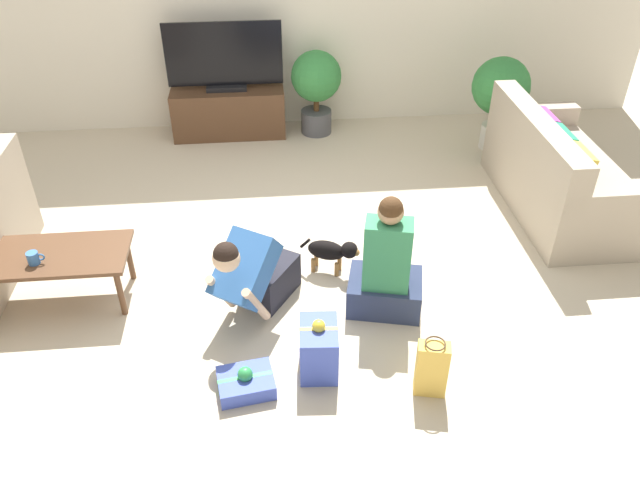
# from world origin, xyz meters

# --- Properties ---
(ground_plane) EXTENTS (16.00, 16.00, 0.00)m
(ground_plane) POSITION_xyz_m (0.00, 0.00, 0.00)
(ground_plane) COLOR beige
(wall_back) EXTENTS (8.40, 0.06, 2.60)m
(wall_back) POSITION_xyz_m (0.00, 2.63, 1.30)
(wall_back) COLOR silver
(wall_back) RESTS_ON ground_plane
(sofa_right) EXTENTS (0.84, 1.74, 0.88)m
(sofa_right) POSITION_xyz_m (2.43, 0.51, 0.32)
(sofa_right) COLOR tan
(sofa_right) RESTS_ON ground_plane
(coffee_table) EXTENTS (1.09, 0.53, 0.41)m
(coffee_table) POSITION_xyz_m (-1.67, -0.38, 0.37)
(coffee_table) COLOR brown
(coffee_table) RESTS_ON ground_plane
(tv_console) EXTENTS (1.20, 0.44, 0.52)m
(tv_console) POSITION_xyz_m (-0.48, 2.34, 0.26)
(tv_console) COLOR brown
(tv_console) RESTS_ON ground_plane
(tv) EXTENTS (1.20, 0.20, 0.71)m
(tv) POSITION_xyz_m (-0.48, 2.34, 0.83)
(tv) COLOR black
(tv) RESTS_ON tv_console
(potted_plant_back_right) EXTENTS (0.54, 0.54, 0.91)m
(potted_plant_back_right) POSITION_xyz_m (0.47, 2.29, 0.56)
(potted_plant_back_right) COLOR #4C4C51
(potted_plant_back_right) RESTS_ON ground_plane
(potted_plant_corner_right) EXTENTS (0.58, 0.58, 0.97)m
(potted_plant_corner_right) POSITION_xyz_m (2.28, 1.73, 0.64)
(potted_plant_corner_right) COLOR beige
(potted_plant_corner_right) RESTS_ON ground_plane
(person_kneeling) EXTENTS (0.67, 0.80, 0.76)m
(person_kneeling) POSITION_xyz_m (-0.24, -0.63, 0.33)
(person_kneeling) COLOR #23232D
(person_kneeling) RESTS_ON ground_plane
(person_sitting) EXTENTS (0.60, 0.56, 0.95)m
(person_sitting) POSITION_xyz_m (0.69, -0.69, 0.33)
(person_sitting) COLOR #283351
(person_sitting) RESTS_ON ground_plane
(dog) EXTENTS (0.45, 0.25, 0.30)m
(dog) POSITION_xyz_m (0.36, -0.24, 0.20)
(dog) COLOR black
(dog) RESTS_ON ground_plane
(gift_box_a) EXTENTS (0.26, 0.34, 0.41)m
(gift_box_a) POSITION_xyz_m (0.16, -1.25, 0.18)
(gift_box_a) COLOR #3D51BC
(gift_box_a) RESTS_ON ground_plane
(gift_box_b) EXTENTS (0.38, 0.32, 0.18)m
(gift_box_b) POSITION_xyz_m (-0.31, -1.38, 0.06)
(gift_box_b) COLOR #3D51BC
(gift_box_b) RESTS_ON ground_plane
(gift_bag_a) EXTENTS (0.21, 0.15, 0.41)m
(gift_bag_a) POSITION_xyz_m (0.82, -1.50, 0.20)
(gift_bag_a) COLOR #E5B74C
(gift_bag_a) RESTS_ON ground_plane
(mug) EXTENTS (0.12, 0.08, 0.09)m
(mug) POSITION_xyz_m (-1.74, -0.48, 0.46)
(mug) COLOR #386BAD
(mug) RESTS_ON coffee_table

